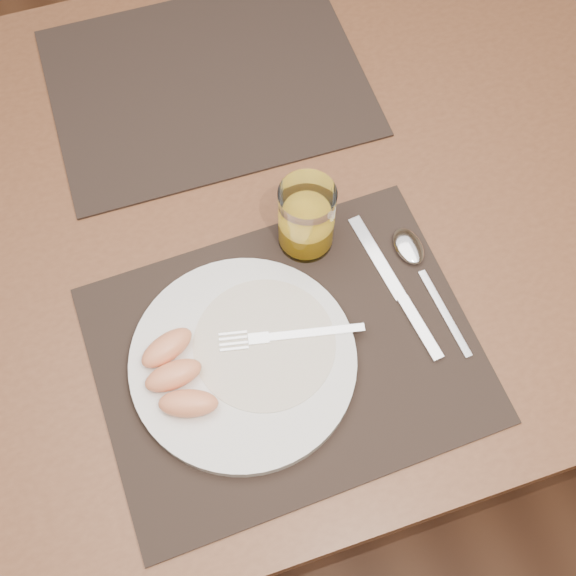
{
  "coord_description": "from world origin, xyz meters",
  "views": [
    {
      "loc": [
        -0.1,
        -0.51,
        1.57
      ],
      "look_at": [
        0.02,
        -0.14,
        0.77
      ],
      "focal_mm": 45.0,
      "sensor_mm": 36.0,
      "label": 1
    }
  ],
  "objects_px": {
    "spoon": "(414,256)",
    "juice_glass": "(306,220)",
    "table": "(242,238)",
    "knife": "(402,298)",
    "fork": "(279,336)",
    "placemat_far": "(207,82)",
    "placemat_near": "(286,354)",
    "plate": "(243,361)"
  },
  "relations": [
    {
      "from": "spoon",
      "to": "juice_glass",
      "type": "xyz_separation_m",
      "value": [
        -0.12,
        0.07,
        0.04
      ]
    },
    {
      "from": "table",
      "to": "knife",
      "type": "distance_m",
      "value": 0.27
    },
    {
      "from": "fork",
      "to": "placemat_far",
      "type": "bearing_deg",
      "value": 86.38
    },
    {
      "from": "placemat_near",
      "to": "table",
      "type": "bearing_deg",
      "value": 88.75
    },
    {
      "from": "placemat_near",
      "to": "plate",
      "type": "relative_size",
      "value": 1.67
    },
    {
      "from": "table",
      "to": "spoon",
      "type": "height_order",
      "value": "spoon"
    },
    {
      "from": "fork",
      "to": "table",
      "type": "bearing_deg",
      "value": 87.56
    },
    {
      "from": "knife",
      "to": "plate",
      "type": "bearing_deg",
      "value": -174.76
    },
    {
      "from": "placemat_near",
      "to": "fork",
      "type": "bearing_deg",
      "value": 102.92
    },
    {
      "from": "table",
      "to": "plate",
      "type": "distance_m",
      "value": 0.24
    },
    {
      "from": "table",
      "to": "placemat_far",
      "type": "xyz_separation_m",
      "value": [
        0.02,
        0.22,
        0.09
      ]
    },
    {
      "from": "plate",
      "to": "fork",
      "type": "distance_m",
      "value": 0.05
    },
    {
      "from": "placemat_far",
      "to": "plate",
      "type": "xyz_separation_m",
      "value": [
        -0.08,
        -0.44,
        0.01
      ]
    },
    {
      "from": "table",
      "to": "plate",
      "type": "xyz_separation_m",
      "value": [
        -0.06,
        -0.22,
        0.1
      ]
    },
    {
      "from": "placemat_far",
      "to": "knife",
      "type": "xyz_separation_m",
      "value": [
        0.14,
        -0.42,
        0.0
      ]
    },
    {
      "from": "placemat_far",
      "to": "spoon",
      "type": "xyz_separation_m",
      "value": [
        0.17,
        -0.37,
        0.01
      ]
    },
    {
      "from": "table",
      "to": "fork",
      "type": "xyz_separation_m",
      "value": [
        -0.01,
        -0.2,
        0.11
      ]
    },
    {
      "from": "fork",
      "to": "juice_glass",
      "type": "height_order",
      "value": "juice_glass"
    },
    {
      "from": "fork",
      "to": "juice_glass",
      "type": "distance_m",
      "value": 0.15
    },
    {
      "from": "plate",
      "to": "spoon",
      "type": "relative_size",
      "value": 1.41
    },
    {
      "from": "placemat_near",
      "to": "spoon",
      "type": "bearing_deg",
      "value": 20.4
    },
    {
      "from": "knife",
      "to": "placemat_near",
      "type": "bearing_deg",
      "value": -171.62
    },
    {
      "from": "placemat_near",
      "to": "placemat_far",
      "type": "bearing_deg",
      "value": 87.02
    },
    {
      "from": "table",
      "to": "placemat_far",
      "type": "distance_m",
      "value": 0.24
    },
    {
      "from": "plate",
      "to": "juice_glass",
      "type": "relative_size",
      "value": 2.52
    },
    {
      "from": "placemat_far",
      "to": "juice_glass",
      "type": "height_order",
      "value": "juice_glass"
    },
    {
      "from": "plate",
      "to": "fork",
      "type": "height_order",
      "value": "fork"
    },
    {
      "from": "spoon",
      "to": "plate",
      "type": "bearing_deg",
      "value": -164.53
    },
    {
      "from": "placemat_near",
      "to": "fork",
      "type": "distance_m",
      "value": 0.03
    },
    {
      "from": "placemat_near",
      "to": "juice_glass",
      "type": "relative_size",
      "value": 4.2
    },
    {
      "from": "placemat_near",
      "to": "plate",
      "type": "bearing_deg",
      "value": 175.67
    },
    {
      "from": "table",
      "to": "spoon",
      "type": "bearing_deg",
      "value": -37.68
    },
    {
      "from": "fork",
      "to": "spoon",
      "type": "bearing_deg",
      "value": 15.67
    },
    {
      "from": "table",
      "to": "plate",
      "type": "height_order",
      "value": "plate"
    },
    {
      "from": "table",
      "to": "juice_glass",
      "type": "xyz_separation_m",
      "value": [
        0.07,
        -0.08,
        0.13
      ]
    },
    {
      "from": "placemat_far",
      "to": "placemat_near",
      "type": "bearing_deg",
      "value": -92.98
    },
    {
      "from": "plate",
      "to": "fork",
      "type": "bearing_deg",
      "value": 14.63
    },
    {
      "from": "plate",
      "to": "placemat_near",
      "type": "bearing_deg",
      "value": -4.33
    },
    {
      "from": "plate",
      "to": "spoon",
      "type": "distance_m",
      "value": 0.26
    },
    {
      "from": "placemat_near",
      "to": "spoon",
      "type": "relative_size",
      "value": 2.34
    },
    {
      "from": "spoon",
      "to": "placemat_far",
      "type": "bearing_deg",
      "value": 115.17
    },
    {
      "from": "plate",
      "to": "knife",
      "type": "relative_size",
      "value": 1.23
    }
  ]
}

